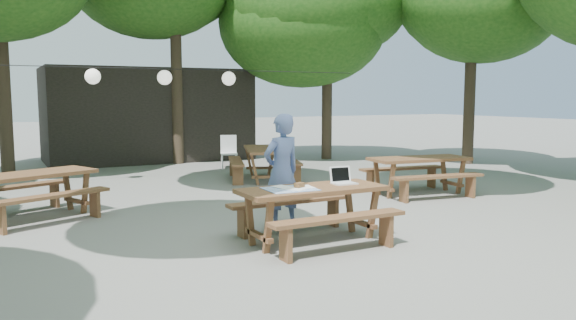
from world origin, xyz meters
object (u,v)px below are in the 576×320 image
at_px(picnic_table_nw, 30,195).
at_px(woman, 282,171).
at_px(plastic_chair, 229,159).
at_px(main_picnic_table, 312,214).

xyz_separation_m(picnic_table_nw, woman, (3.30, -2.43, 0.47)).
bearing_deg(woman, plastic_chair, -115.27).
bearing_deg(plastic_chair, picnic_table_nw, -120.65).
distance_m(main_picnic_table, woman, 1.03).
distance_m(woman, plastic_chair, 7.21).
relative_size(main_picnic_table, plastic_chair, 2.22).
distance_m(main_picnic_table, picnic_table_nw, 4.69).
height_order(picnic_table_nw, woman, woman).
distance_m(picnic_table_nw, woman, 4.12).
bearing_deg(plastic_chair, main_picnic_table, -85.26).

